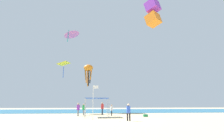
{
  "coord_description": "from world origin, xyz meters",
  "views": [
    {
      "loc": [
        -3.65,
        -19.0,
        1.72
      ],
      "look_at": [
        -0.68,
        7.4,
        6.54
      ],
      "focal_mm": 29.64,
      "sensor_mm": 36.0,
      "label": 1
    }
  ],
  "objects": [
    {
      "name": "kite_delta_pink",
      "position": [
        -8.61,
        23.63,
        18.17
      ],
      "size": [
        4.7,
        4.69,
        3.44
      ],
      "rotation": [
        0.0,
        0.0,
        1.19
      ],
      "color": "pink"
    },
    {
      "name": "kite_octopus_orange",
      "position": [
        -4.3,
        17.93,
        8.56
      ],
      "size": [
        2.36,
        2.36,
        4.39
      ],
      "rotation": [
        0.0,
        0.0,
        5.95
      ],
      "color": "orange"
    },
    {
      "name": "cooler_box",
      "position": [
        3.51,
        5.3,
        0.18
      ],
      "size": [
        0.57,
        0.37,
        0.35
      ],
      "color": "#1E8C4C",
      "rests_on": "ground"
    },
    {
      "name": "kite_diamond_yellow",
      "position": [
        -8.9,
        15.76,
        8.97
      ],
      "size": [
        2.58,
        2.6,
        2.96
      ],
      "rotation": [
        0.0,
        0.0,
        4.33
      ],
      "color": "yellow"
    },
    {
      "name": "kite_box_purple",
      "position": [
        4.55,
        3.77,
        13.95
      ],
      "size": [
        2.45,
        2.49,
        3.74
      ],
      "rotation": [
        0.0,
        0.0,
        3.85
      ],
      "color": "purple"
    },
    {
      "name": "person_central",
      "position": [
        -4.72,
        9.22,
        0.99
      ],
      "size": [
        0.4,
        0.45,
        1.69
      ],
      "rotation": [
        0.0,
        0.0,
        1.72
      ],
      "color": "slate",
      "rests_on": "ground"
    },
    {
      "name": "banner_flag",
      "position": [
        -3.37,
        1.53,
        2.21
      ],
      "size": [
        0.61,
        0.06,
        3.68
      ],
      "color": "silver",
      "rests_on": "ground"
    },
    {
      "name": "person_rightmost",
      "position": [
        -1.84,
        10.85,
        1.12
      ],
      "size": [
        0.45,
        0.51,
        1.91
      ],
      "rotation": [
        0.0,
        0.0,
        1.64
      ],
      "color": "#33384C",
      "rests_on": "ground"
    },
    {
      "name": "ground",
      "position": [
        0.0,
        0.0,
        -0.05
      ],
      "size": [
        110.0,
        110.0,
        0.1
      ],
      "primitive_type": "cube",
      "color": "#D1BA8C"
    },
    {
      "name": "person_near_tent",
      "position": [
        -5.41,
        7.67,
        1.05
      ],
      "size": [
        0.43,
        0.48,
        1.79
      ],
      "rotation": [
        0.0,
        0.0,
        4.67
      ],
      "color": "slate",
      "rests_on": "ground"
    },
    {
      "name": "canopy_tent",
      "position": [
        -2.89,
        5.74,
        2.29
      ],
      "size": [
        3.05,
        2.66,
        2.42
      ],
      "color": "#B2B2B7",
      "rests_on": "ground"
    },
    {
      "name": "person_far_shore",
      "position": [
        0.11,
        -0.34,
        1.0
      ],
      "size": [
        0.41,
        0.41,
        1.71
      ],
      "rotation": [
        0.0,
        0.0,
        2.23
      ],
      "color": "black",
      "rests_on": "ground"
    },
    {
      "name": "ocean_strip",
      "position": [
        0.0,
        26.43,
        0.01
      ],
      "size": [
        110.0,
        23.91,
        0.03
      ],
      "primitive_type": "cube",
      "color": "#1E6B93",
      "rests_on": "ground"
    },
    {
      "name": "person_leftmost",
      "position": [
        -0.67,
        7.99,
        0.93
      ],
      "size": [
        0.38,
        0.42,
        1.59
      ],
      "rotation": [
        0.0,
        0.0,
        4.64
      ],
      "color": "black",
      "rests_on": "ground"
    }
  ]
}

